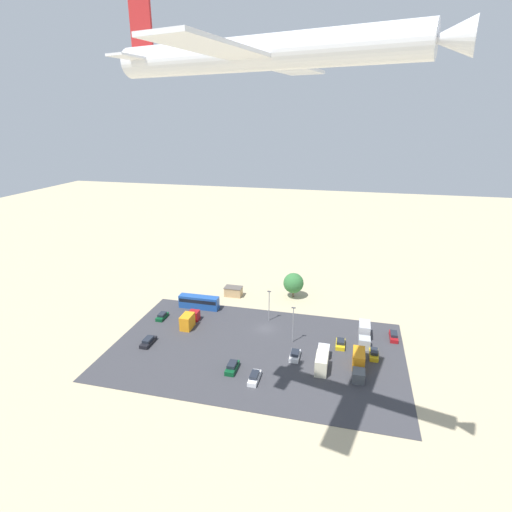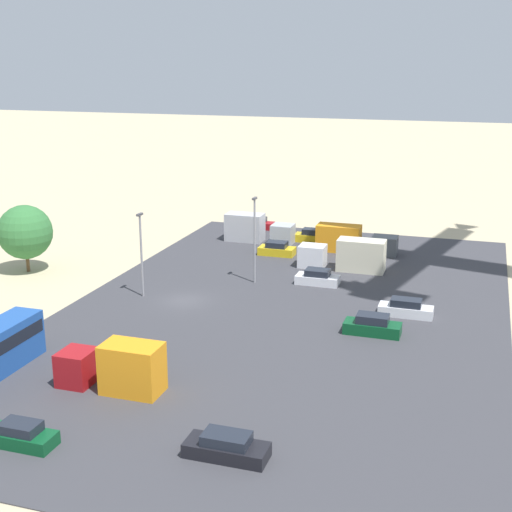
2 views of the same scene
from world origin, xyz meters
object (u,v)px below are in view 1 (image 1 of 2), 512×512
Objects in this scene: parked_car_0 at (374,354)px; parked_car_1 at (295,355)px; parked_car_7 at (254,377)px; parked_truck_2 at (322,360)px; parked_car_2 at (394,336)px; parked_car_5 at (232,367)px; parked_truck_1 at (364,333)px; shed_building at (233,291)px; bus at (199,302)px; parked_car_4 at (162,316)px; parked_truck_0 at (189,320)px; parked_car_3 at (148,342)px; parked_car_6 at (340,344)px; parked_truck_3 at (359,363)px; airplane at (266,53)px.

parked_car_0 reaches higher than parked_car_1.
parked_car_7 is 0.51× the size of parked_truck_2.
parked_car_2 is 38.06m from parked_car_5.
parked_car_0 is at bearing 106.10° from parked_truck_1.
parked_car_2 is at bearing 161.86° from shed_building.
parked_car_4 is at bearing -41.87° from bus.
parked_car_4 is 0.89× the size of parked_car_7.
parked_car_0 reaches higher than parked_car_7.
parked_truck_1 is at bearing 156.04° from shed_building.
parked_car_5 reaches higher than parked_car_1.
parked_truck_0 is at bearing 167.20° from parked_car_4.
parked_car_3 reaches higher than parked_car_4.
parked_car_2 is at bearing 61.98° from parked_car_0.
parked_car_1 is 0.91× the size of parked_car_7.
parked_car_7 is at bearing 46.26° from parked_car_6.
bus is 29.51m from parked_car_5.
bus is (6.53, 9.70, 0.57)m from shed_building.
parked_car_7 is (15.49, 16.19, -0.01)m from parked_car_6.
parked_truck_1 is 0.92× the size of parked_truck_2.
parked_car_5 is at bearing 106.35° from shed_building.
parked_car_0 is 51.26m from parked_car_4.
parked_car_3 is at bearing 15.97° from parked_truck_1.
bus is at bearing -31.50° from parked_car_1.
parked_car_1 is at bearing -4.33° from parked_truck_3.
parked_car_3 is at bearing 16.10° from parked_car_2.
shed_building is 0.14× the size of airplane.
bus is 75.76m from airplane.
shed_building is 0.67× the size of parked_truck_0.
parked_truck_3 is (-12.89, 0.98, 0.77)m from parked_car_1.
airplane is at bearing -54.94° from parked_truck_0.
airplane is (-11.58, 23.46, 52.68)m from parked_car_5.
bus is 10.39m from parked_car_4.
airplane is (15.99, 35.04, 52.70)m from parked_car_0.
shed_building is 19.95m from parked_truck_0.
parked_truck_3 is at bearing 170.13° from airplane.
parked_car_4 is at bearing -78.31° from parked_car_3.
parked_car_3 is 21.56m from parked_car_5.
parked_truck_0 is 0.81× the size of parked_truck_2.
parked_car_4 is (2.44, -11.80, -0.01)m from parked_car_3.
parked_car_3 is at bearing -179.30° from parked_truck_2.
parked_truck_3 is at bearing 66.07° from bus.
parked_car_3 is 27.01m from parked_car_7.
parked_truck_0 is at bearing -12.26° from parked_truck_3.
parked_truck_0 is (20.42, -17.00, 0.93)m from parked_car_7.
parked_truck_2 is (3.34, 8.68, 0.90)m from parked_car_6.
parked_truck_3 is 0.27× the size of airplane.
shed_building is 39.01m from parked_truck_1.
parked_truck_0 is at bearing -119.60° from parked_car_3.
parked_car_1 is 32.56m from parked_car_3.
parked_car_5 is at bearing 34.37° from parked_car_6.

